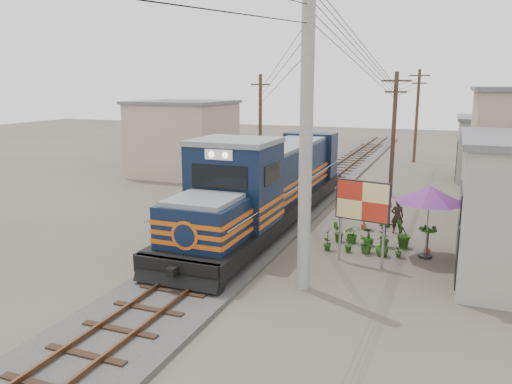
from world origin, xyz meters
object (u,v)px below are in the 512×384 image
at_px(billboard, 362,203).
at_px(vendor, 397,216).
at_px(market_umbrella, 430,194).
at_px(locomotive, 269,186).

height_order(billboard, vendor, billboard).
bearing_deg(vendor, market_umbrella, 98.65).
xyz_separation_m(locomotive, billboard, (4.81, -3.74, 0.43)).
bearing_deg(locomotive, vendor, 6.73).
bearing_deg(market_umbrella, locomotive, 162.95).
xyz_separation_m(billboard, market_umbrella, (2.15, 1.61, 0.16)).
height_order(market_umbrella, vendor, market_umbrella).
bearing_deg(locomotive, market_umbrella, -17.05).
relative_size(billboard, market_umbrella, 1.07).
xyz_separation_m(locomotive, market_umbrella, (6.95, -2.13, 0.59)).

